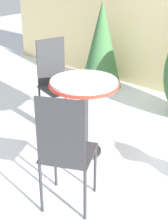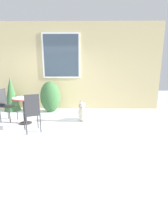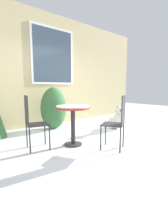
{
  "view_description": "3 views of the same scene",
  "coord_description": "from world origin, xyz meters",
  "px_view_note": "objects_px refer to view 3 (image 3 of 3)",
  "views": [
    {
      "loc": [
        1.3,
        -2.13,
        1.88
      ],
      "look_at": [
        -0.68,
        0.17,
        0.46
      ],
      "focal_mm": 55.0,
      "sensor_mm": 36.0,
      "label": 1
    },
    {
      "loc": [
        1.13,
        -4.79,
        1.62
      ],
      "look_at": [
        1.06,
        0.48,
        0.28
      ],
      "focal_mm": 28.0,
      "sensor_mm": 36.0,
      "label": 2
    },
    {
      "loc": [
        -2.79,
        -2.47,
        1.15
      ],
      "look_at": [
        0.0,
        0.6,
        0.55
      ],
      "focal_mm": 28.0,
      "sensor_mm": 36.0,
      "label": 3
    }
  ],
  "objects_px": {
    "patio_chair_near_table": "(33,120)",
    "patio_chair_far_side": "(117,120)",
    "patio_table": "(73,114)",
    "dog": "(116,120)"
  },
  "relations": [
    {
      "from": "patio_table",
      "to": "patio_chair_near_table",
      "type": "height_order",
      "value": "patio_chair_near_table"
    },
    {
      "from": "patio_chair_far_side",
      "to": "dog",
      "type": "xyz_separation_m",
      "value": [
        1.28,
        0.99,
        -0.31
      ]
    },
    {
      "from": "patio_chair_far_side",
      "to": "dog",
      "type": "relative_size",
      "value": 1.41
    },
    {
      "from": "patio_chair_near_table",
      "to": "patio_chair_far_side",
      "type": "height_order",
      "value": "same"
    },
    {
      "from": "patio_table",
      "to": "patio_chair_far_side",
      "type": "bearing_deg",
      "value": -58.54
    },
    {
      "from": "patio_chair_near_table",
      "to": "dog",
      "type": "bearing_deg",
      "value": -75.23
    },
    {
      "from": "patio_table",
      "to": "patio_chair_near_table",
      "type": "bearing_deg",
      "value": 155.94
    },
    {
      "from": "dog",
      "to": "patio_chair_far_side",
      "type": "bearing_deg",
      "value": -123.95
    },
    {
      "from": "patio_chair_far_side",
      "to": "dog",
      "type": "height_order",
      "value": "patio_chair_far_side"
    },
    {
      "from": "patio_chair_near_table",
      "to": "patio_chair_far_side",
      "type": "distance_m",
      "value": 1.54
    }
  ]
}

